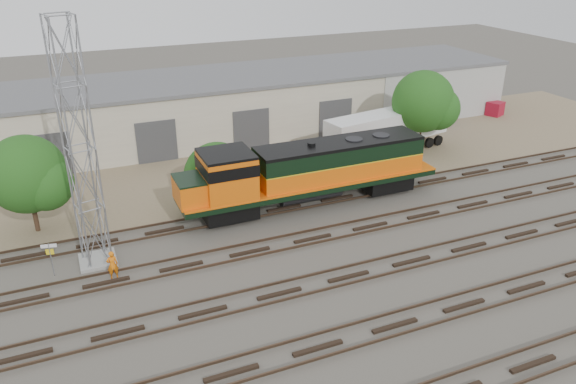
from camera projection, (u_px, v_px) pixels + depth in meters
name	position (u px, v px, depth m)	size (l,w,h in m)	color
ground	(324.00, 251.00, 32.52)	(140.00, 140.00, 0.00)	#47423A
dirt_strip	(241.00, 163.00, 45.06)	(80.00, 16.00, 0.02)	#726047
tracks	(349.00, 277.00, 29.98)	(80.00, 20.40, 0.28)	black
warehouse	(212.00, 106.00, 50.65)	(58.40, 10.40, 5.30)	beige
locomotive	(307.00, 171.00, 37.09)	(17.99, 3.16, 4.32)	black
signal_tower	(80.00, 153.00, 28.77)	(1.98, 1.98, 13.37)	gray
sign_post	(50.00, 253.00, 29.63)	(0.80, 0.20, 1.97)	gray
worker	(112.00, 265.00, 29.68)	(0.59, 0.39, 1.62)	orange
semi_trailer	(390.00, 127.00, 46.35)	(11.88, 4.35, 3.59)	silver
dumpster_blue	(441.00, 115.00, 54.61)	(1.60, 1.50, 1.50)	#16269C
dumpster_red	(495.00, 109.00, 56.80)	(1.50, 1.40, 1.40)	maroon
tree_west	(31.00, 177.00, 33.19)	(4.95, 4.71, 6.16)	#382619
tree_mid	(222.00, 178.00, 37.61)	(4.77, 4.55, 4.55)	#382619
tree_east	(427.00, 103.00, 45.84)	(5.32, 5.07, 6.85)	#382619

